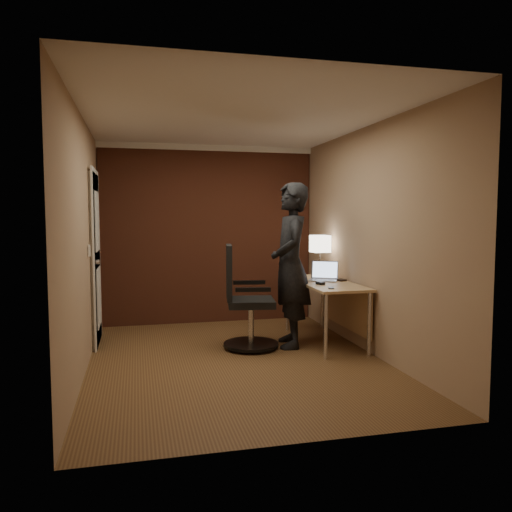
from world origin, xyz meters
The scene contains 9 objects.
room centered at (-0.27, 1.54, 1.37)m, with size 4.00×4.00×4.00m.
desk centered at (1.25, 0.50, 0.60)m, with size 0.60×1.50×0.73m.
desk_lamp centered at (1.31, 1.01, 1.15)m, with size 0.22×0.22×0.54m.
laptop centered at (1.22, 0.63, 0.79)m, with size 0.41×0.39×0.23m.
mouse centered at (1.04, 0.28, 0.75)m, with size 0.06×0.10×0.03m, color black.
phone centered at (1.05, -0.03, 0.73)m, with size 0.06×0.12×0.01m, color black.
wallet centered at (1.40, 0.52, 0.74)m, with size 0.09×0.11×0.02m, color black.
office_chair centered at (0.19, 0.43, 0.51)m, with size 0.63×0.69×1.16m.
person centered at (0.73, 0.42, 0.95)m, with size 0.69×0.45×1.90m, color black.
Camera 1 is at (-1.00, -5.06, 1.51)m, focal length 35.00 mm.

